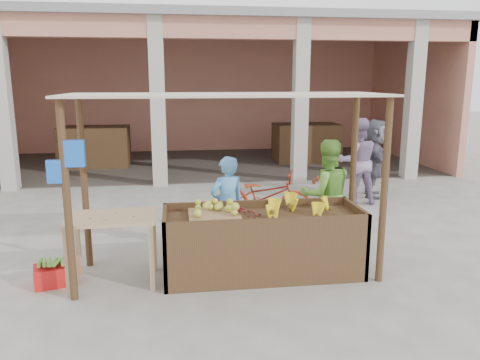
{
  "coord_description": "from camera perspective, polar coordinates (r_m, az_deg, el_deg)",
  "views": [
    {
      "loc": [
        -0.61,
        -5.81,
        2.55
      ],
      "look_at": [
        0.36,
        1.2,
        1.03
      ],
      "focal_mm": 35.0,
      "sensor_mm": 36.0,
      "label": 1
    }
  ],
  "objects": [
    {
      "name": "ground",
      "position": [
        6.37,
        -1.79,
        -11.51
      ],
      "size": [
        60.0,
        60.0,
        0.0
      ],
      "primitive_type": "plane",
      "color": "slate",
      "rests_on": "ground"
    },
    {
      "name": "market_building",
      "position": [
        14.75,
        -5.47,
        12.62
      ],
      "size": [
        14.4,
        6.4,
        4.2
      ],
      "color": "tan",
      "rests_on": "ground"
    },
    {
      "name": "fruit_stall",
      "position": [
        6.29,
        2.76,
        -7.91
      ],
      "size": [
        2.6,
        0.95,
        0.8
      ],
      "primitive_type": "cube",
      "color": "#49301D",
      "rests_on": "ground"
    },
    {
      "name": "stall_awning",
      "position": [
        5.93,
        -2.12,
        6.53
      ],
      "size": [
        4.09,
        1.35,
        2.39
      ],
      "color": "#49301D",
      "rests_on": "ground"
    },
    {
      "name": "banana_heap",
      "position": [
        6.28,
        7.36,
        -3.32
      ],
      "size": [
        1.01,
        0.55,
        0.18
      ],
      "primitive_type": null,
      "color": "yellow",
      "rests_on": "fruit_stall"
    },
    {
      "name": "melon_tray",
      "position": [
        6.09,
        -3.17,
        -3.8
      ],
      "size": [
        0.66,
        0.57,
        0.18
      ],
      "color": "#9B7650",
      "rests_on": "fruit_stall"
    },
    {
      "name": "berry_heap",
      "position": [
        6.06,
        0.23,
        -3.93
      ],
      "size": [
        0.49,
        0.4,
        0.15
      ],
      "primitive_type": "ellipsoid",
      "color": "maroon",
      "rests_on": "fruit_stall"
    },
    {
      "name": "side_table",
      "position": [
        6.12,
        -15.34,
        -5.54
      ],
      "size": [
        1.11,
        0.75,
        0.88
      ],
      "rotation": [
        0.0,
        0.0,
        0.02
      ],
      "color": "tan",
      "rests_on": "ground"
    },
    {
      "name": "papaya_pile",
      "position": [
        6.05,
        -15.46,
        -3.41
      ],
      "size": [
        0.66,
        0.38,
        0.19
      ],
      "primitive_type": null,
      "color": "#538D2E",
      "rests_on": "side_table"
    },
    {
      "name": "red_crate",
      "position": [
        6.5,
        -21.66,
        -10.7
      ],
      "size": [
        0.56,
        0.46,
        0.25
      ],
      "primitive_type": "cube",
      "rotation": [
        0.0,
        0.0,
        0.26
      ],
      "color": "red",
      "rests_on": "ground"
    },
    {
      "name": "plantain_bundle",
      "position": [
        6.44,
        -21.78,
        -9.37
      ],
      "size": [
        0.37,
        0.26,
        0.07
      ],
      "primitive_type": null,
      "color": "#558C33",
      "rests_on": "red_crate"
    },
    {
      "name": "produce_sacks",
      "position": [
        11.96,
        9.7,
        1.06
      ],
      "size": [
        0.78,
        0.74,
        0.6
      ],
      "color": "maroon",
      "rests_on": "ground"
    },
    {
      "name": "vendor_blue",
      "position": [
        6.85,
        -1.59,
        -2.8
      ],
      "size": [
        0.71,
        0.61,
        1.58
      ],
      "primitive_type": "imported",
      "rotation": [
        0.0,
        0.0,
        3.5
      ],
      "color": "#53A1E4",
      "rests_on": "ground"
    },
    {
      "name": "vendor_green",
      "position": [
        7.2,
        10.45,
        -1.44
      ],
      "size": [
        0.87,
        0.52,
        1.78
      ],
      "primitive_type": "imported",
      "rotation": [
        0.0,
        0.0,
        3.17
      ],
      "color": "#72B640",
      "rests_on": "ground"
    },
    {
      "name": "motorcycle",
      "position": [
        8.58,
        2.95,
        -1.84
      ],
      "size": [
        1.21,
        1.97,
        0.97
      ],
      "primitive_type": "imported",
      "rotation": [
        0.0,
        0.0,
        1.24
      ],
      "color": "maroon",
      "rests_on": "ground"
    },
    {
      "name": "shopper_d",
      "position": [
        10.73,
        16.07,
        2.81
      ],
      "size": [
        1.25,
        1.81,
        1.82
      ],
      "primitive_type": "imported",
      "rotation": [
        0.0,
        0.0,
        1.2
      ],
      "color": "#52515F",
      "rests_on": "ground"
    },
    {
      "name": "shopper_f",
      "position": [
        10.01,
        14.09,
        2.7
      ],
      "size": [
        1.0,
        0.62,
        1.96
      ],
      "primitive_type": "imported",
      "rotation": [
        0.0,
        0.0,
        3.07
      ],
      "color": "gray",
      "rests_on": "ground"
    }
  ]
}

